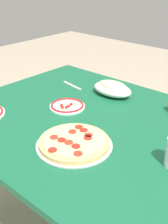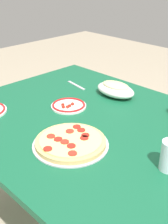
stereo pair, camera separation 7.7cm
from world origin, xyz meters
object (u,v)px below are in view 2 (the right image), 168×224
Objects in this scene: pepperoni_pizza at (71,142)px; dining_table at (84,135)px; baked_pasta_dish at (115,89)px; side_plate_near at (69,105)px.

dining_table is at bearing 122.57° from pepperoni_pizza.
side_plate_near is (-0.08, -0.29, -0.03)m from baked_pasta_dish.
side_plate_near is (-0.14, 0.03, 0.11)m from dining_table.
baked_pasta_dish reaches higher than pepperoni_pizza.
dining_table is 4.08× the size of pepperoni_pizza.
pepperoni_pizza reaches higher than side_plate_near.
dining_table is at bearing -10.08° from side_plate_near.
pepperoni_pizza is at bearing -57.43° from dining_table.
dining_table is 0.28m from pepperoni_pizza.
baked_pasta_dish is at bearing 75.22° from side_plate_near.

